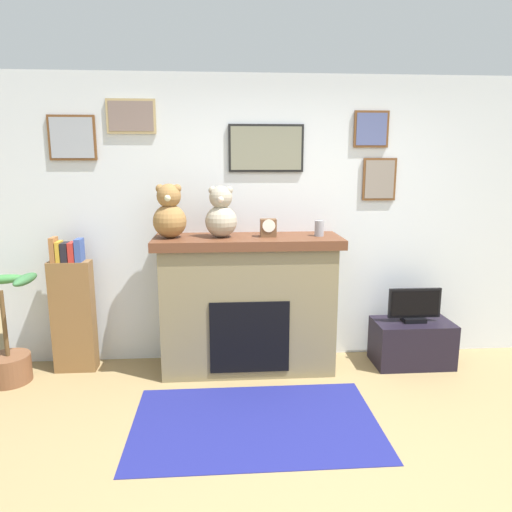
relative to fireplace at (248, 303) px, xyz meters
name	(u,v)px	position (x,y,z in m)	size (l,w,h in m)	color
ground_plane	(326,491)	(0.35, -1.67, -0.61)	(12.00, 12.00, 0.00)	#91784D
back_wall	(283,220)	(0.35, 0.33, 0.70)	(5.20, 0.15, 2.60)	silver
fireplace	(248,303)	(0.00, 0.00, 0.00)	(1.61, 0.59, 1.21)	olive
bookshelf	(73,311)	(-1.54, 0.07, -0.06)	(0.36, 0.16, 1.21)	brown
potted_plant	(8,349)	(-2.04, -0.14, -0.31)	(0.56, 0.60, 0.96)	brown
tv_stand	(412,343)	(1.51, -0.03, -0.40)	(0.70, 0.40, 0.41)	black
television	(414,306)	(1.51, -0.04, -0.05)	(0.48, 0.14, 0.31)	black
area_rug	(255,423)	(0.00, -0.94, -0.61)	(1.76, 1.10, 0.01)	navy
candle_jar	(319,228)	(0.62, -0.02, 0.67)	(0.08, 0.08, 0.14)	gray
mantel_clock	(268,228)	(0.18, -0.02, 0.68)	(0.14, 0.10, 0.16)	brown
teddy_bear_cream	(169,214)	(-0.66, -0.02, 0.80)	(0.28, 0.28, 0.46)	olive
teddy_bear_grey	(221,214)	(-0.23, -0.02, 0.80)	(0.27, 0.27, 0.44)	#A19681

